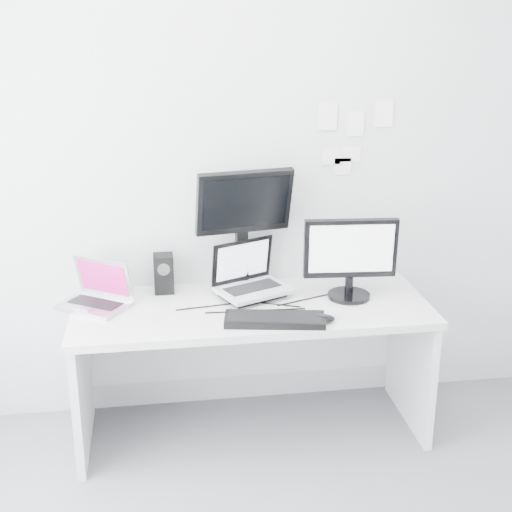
# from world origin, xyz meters

# --- Properties ---
(back_wall) EXTENTS (3.60, 0.00, 3.60)m
(back_wall) POSITION_xyz_m (0.00, 1.60, 1.35)
(back_wall) COLOR silver
(back_wall) RESTS_ON ground
(desk) EXTENTS (1.80, 0.70, 0.73)m
(desk) POSITION_xyz_m (0.00, 1.25, 0.36)
(desk) COLOR silver
(desk) RESTS_ON ground
(macbook) EXTENTS (0.41, 0.39, 0.25)m
(macbook) POSITION_xyz_m (-0.79, 1.34, 0.85)
(macbook) COLOR #B3B3B8
(macbook) RESTS_ON desk
(speaker) EXTENTS (0.13, 0.13, 0.21)m
(speaker) POSITION_xyz_m (-0.43, 1.50, 0.83)
(speaker) COLOR black
(speaker) RESTS_ON desk
(dell_laptop) EXTENTS (0.44, 0.40, 0.29)m
(dell_laptop) POSITION_xyz_m (0.03, 1.36, 0.88)
(dell_laptop) COLOR silver
(dell_laptop) RESTS_ON desk
(rear_monitor) EXTENTS (0.52, 0.26, 0.68)m
(rear_monitor) POSITION_xyz_m (-0.01, 1.47, 1.07)
(rear_monitor) COLOR black
(rear_monitor) RESTS_ON desk
(samsung_monitor) EXTENTS (0.49, 0.25, 0.44)m
(samsung_monitor) POSITION_xyz_m (0.51, 1.28, 0.95)
(samsung_monitor) COLOR black
(samsung_monitor) RESTS_ON desk
(keyboard) EXTENTS (0.50, 0.25, 0.03)m
(keyboard) POSITION_xyz_m (0.08, 1.02, 0.75)
(keyboard) COLOR black
(keyboard) RESTS_ON desk
(mouse) EXTENTS (0.13, 0.10, 0.04)m
(mouse) POSITION_xyz_m (0.31, 1.00, 0.75)
(mouse) COLOR black
(mouse) RESTS_ON desk
(wall_note_0) EXTENTS (0.10, 0.00, 0.14)m
(wall_note_0) POSITION_xyz_m (0.45, 1.59, 1.62)
(wall_note_0) COLOR white
(wall_note_0) RESTS_ON back_wall
(wall_note_1) EXTENTS (0.09, 0.00, 0.13)m
(wall_note_1) POSITION_xyz_m (0.60, 1.59, 1.58)
(wall_note_1) COLOR white
(wall_note_1) RESTS_ON back_wall
(wall_note_2) EXTENTS (0.10, 0.00, 0.14)m
(wall_note_2) POSITION_xyz_m (0.75, 1.59, 1.63)
(wall_note_2) COLOR white
(wall_note_2) RESTS_ON back_wall
(wall_note_3) EXTENTS (0.11, 0.00, 0.08)m
(wall_note_3) POSITION_xyz_m (0.58, 1.59, 1.42)
(wall_note_3) COLOR white
(wall_note_3) RESTS_ON back_wall
(wall_note_4) EXTENTS (0.10, 0.00, 0.08)m
(wall_note_4) POSITION_xyz_m (0.48, 1.59, 1.41)
(wall_note_4) COLOR white
(wall_note_4) RESTS_ON back_wall
(wall_note_5) EXTENTS (0.09, 0.00, 0.09)m
(wall_note_5) POSITION_xyz_m (0.54, 1.59, 1.35)
(wall_note_5) COLOR white
(wall_note_5) RESTS_ON back_wall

